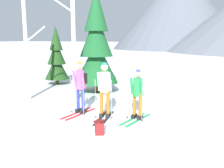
# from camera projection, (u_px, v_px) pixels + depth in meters

# --- Properties ---
(ground_plane) EXTENTS (400.00, 400.00, 0.00)m
(ground_plane) POSITION_uv_depth(u_px,v_px,m) (106.00, 116.00, 8.50)
(ground_plane) COLOR white
(skier_in_pink) EXTENTS (0.61, 1.67, 1.83)m
(skier_in_pink) POSITION_uv_depth(u_px,v_px,m) (80.00, 84.00, 8.69)
(skier_in_pink) COLOR red
(skier_in_pink) RESTS_ON ground
(skier_in_white) EXTENTS (0.65, 1.61, 1.84)m
(skier_in_white) POSITION_uv_depth(u_px,v_px,m) (105.00, 86.00, 8.19)
(skier_in_white) COLOR black
(skier_in_white) RESTS_ON ground
(skier_in_green) EXTENTS (0.60, 1.62, 1.64)m
(skier_in_green) POSITION_uv_depth(u_px,v_px,m) (137.00, 93.00, 8.04)
(skier_in_green) COLOR green
(skier_in_green) RESTS_ON ground
(pine_tree_near) EXTENTS (1.37, 1.37, 3.30)m
(pine_tree_near) POSITION_uv_depth(u_px,v_px,m) (56.00, 58.00, 14.23)
(pine_tree_near) COLOR #51381E
(pine_tree_near) RESTS_ON ground
(pine_tree_mid) EXTENTS (2.06, 2.06, 4.98)m
(pine_tree_mid) POSITION_uv_depth(u_px,v_px,m) (96.00, 45.00, 11.93)
(pine_tree_mid) COLOR #51381E
(pine_tree_mid) RESTS_ON ground
(birch_tree_tall) EXTENTS (0.98, 0.97, 5.48)m
(birch_tree_tall) POSITION_uv_depth(u_px,v_px,m) (73.00, 33.00, 10.22)
(birch_tree_tall) COLOR silver
(birch_tree_tall) RESTS_ON ground
(birch_tree_slender) EXTENTS (1.14, 0.65, 4.45)m
(birch_tree_slender) POSITION_uv_depth(u_px,v_px,m) (26.00, 47.00, 10.59)
(birch_tree_slender) COLOR silver
(birch_tree_slender) RESTS_ON ground
(backpack_on_snow_front) EXTENTS (0.38, 0.40, 0.38)m
(backpack_on_snow_front) POSITION_uv_depth(u_px,v_px,m) (99.00, 127.00, 6.91)
(backpack_on_snow_front) COLOR maroon
(backpack_on_snow_front) RESTS_ON ground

